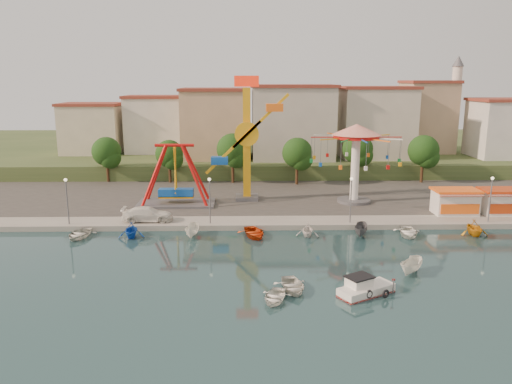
{
  "coord_description": "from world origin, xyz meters",
  "views": [
    {
      "loc": [
        -3.82,
        -41.77,
        16.6
      ],
      "look_at": [
        -2.76,
        14.0,
        4.0
      ],
      "focal_mm": 35.0,
      "sensor_mm": 36.0,
      "label": 1
    }
  ],
  "objects_px": {
    "cabin_motorboat": "(365,289)",
    "van": "(148,214)",
    "wave_swinger": "(356,146)",
    "rowboat_a": "(293,286)",
    "kamikaze_tower": "(250,142)",
    "skiff": "(412,267)",
    "pirate_ship_ride": "(176,176)"
  },
  "relations": [
    {
      "from": "pirate_ship_ride",
      "to": "cabin_motorboat",
      "type": "relative_size",
      "value": 2.03
    },
    {
      "from": "pirate_ship_ride",
      "to": "skiff",
      "type": "xyz_separation_m",
      "value": [
        23.58,
        -22.97,
        -3.71
      ]
    },
    {
      "from": "wave_swinger",
      "to": "cabin_motorboat",
      "type": "xyz_separation_m",
      "value": [
        -5.0,
        -27.9,
        -7.76
      ]
    },
    {
      "from": "pirate_ship_ride",
      "to": "rowboat_a",
      "type": "bearing_deg",
      "value": -63.85
    },
    {
      "from": "wave_swinger",
      "to": "rowboat_a",
      "type": "xyz_separation_m",
      "value": [
        -10.62,
        -27.05,
        -7.81
      ]
    },
    {
      "from": "wave_swinger",
      "to": "rowboat_a",
      "type": "bearing_deg",
      "value": -111.44
    },
    {
      "from": "pirate_ship_ride",
      "to": "van",
      "type": "distance_m",
      "value": 8.71
    },
    {
      "from": "wave_swinger",
      "to": "kamikaze_tower",
      "type": "bearing_deg",
      "value": 173.28
    },
    {
      "from": "wave_swinger",
      "to": "van",
      "type": "height_order",
      "value": "wave_swinger"
    },
    {
      "from": "pirate_ship_ride",
      "to": "van",
      "type": "xyz_separation_m",
      "value": [
        -2.24,
        -7.88,
        -2.96
      ]
    },
    {
      "from": "pirate_ship_ride",
      "to": "wave_swinger",
      "type": "height_order",
      "value": "wave_swinger"
    },
    {
      "from": "cabin_motorboat",
      "to": "van",
      "type": "distance_m",
      "value": 28.32
    },
    {
      "from": "pirate_ship_ride",
      "to": "cabin_motorboat",
      "type": "bearing_deg",
      "value": -55.66
    },
    {
      "from": "kamikaze_tower",
      "to": "skiff",
      "type": "height_order",
      "value": "kamikaze_tower"
    },
    {
      "from": "kamikaze_tower",
      "to": "cabin_motorboat",
      "type": "bearing_deg",
      "value": -73.28
    },
    {
      "from": "cabin_motorboat",
      "to": "rowboat_a",
      "type": "distance_m",
      "value": 5.69
    },
    {
      "from": "cabin_motorboat",
      "to": "kamikaze_tower",
      "type": "bearing_deg",
      "value": 76.63
    },
    {
      "from": "cabin_motorboat",
      "to": "skiff",
      "type": "xyz_separation_m",
      "value": [
        5.07,
        4.14,
        0.24
      ]
    },
    {
      "from": "kamikaze_tower",
      "to": "skiff",
      "type": "xyz_separation_m",
      "value": [
        13.94,
        -25.4,
        -7.77
      ]
    },
    {
      "from": "wave_swinger",
      "to": "rowboat_a",
      "type": "height_order",
      "value": "wave_swinger"
    },
    {
      "from": "wave_swinger",
      "to": "cabin_motorboat",
      "type": "bearing_deg",
      "value": -100.16
    },
    {
      "from": "cabin_motorboat",
      "to": "skiff",
      "type": "height_order",
      "value": "cabin_motorboat"
    },
    {
      "from": "van",
      "to": "rowboat_a",
      "type": "bearing_deg",
      "value": -142.03
    },
    {
      "from": "cabin_motorboat",
      "to": "skiff",
      "type": "distance_m",
      "value": 6.55
    },
    {
      "from": "pirate_ship_ride",
      "to": "rowboat_a",
      "type": "distance_m",
      "value": 29.53
    },
    {
      "from": "skiff",
      "to": "kamikaze_tower",
      "type": "bearing_deg",
      "value": 157.67
    },
    {
      "from": "wave_swinger",
      "to": "rowboat_a",
      "type": "distance_m",
      "value": 30.09
    },
    {
      "from": "pirate_ship_ride",
      "to": "skiff",
      "type": "distance_m",
      "value": 33.13
    },
    {
      "from": "kamikaze_tower",
      "to": "wave_swinger",
      "type": "distance_m",
      "value": 13.97
    },
    {
      "from": "cabin_motorboat",
      "to": "rowboat_a",
      "type": "height_order",
      "value": "cabin_motorboat"
    },
    {
      "from": "cabin_motorboat",
      "to": "skiff",
      "type": "relative_size",
      "value": 1.4
    },
    {
      "from": "van",
      "to": "cabin_motorboat",
      "type": "bearing_deg",
      "value": -134.31
    }
  ]
}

